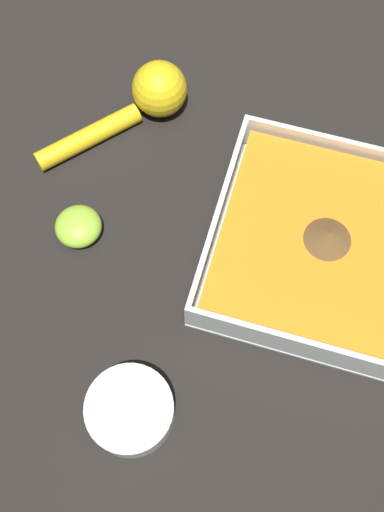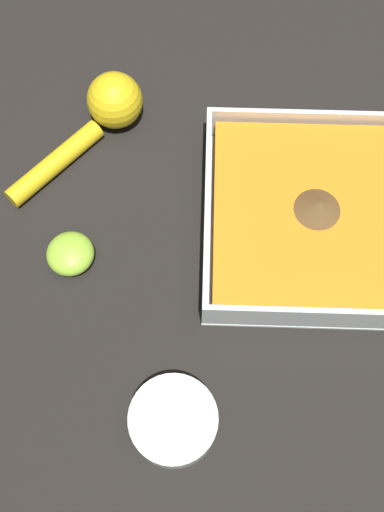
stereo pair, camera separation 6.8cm
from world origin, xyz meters
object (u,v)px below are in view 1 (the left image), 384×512
Objects in this scene: lemon_squeezer at (145,99)px; lemon_half at (78,226)px; square_dish at (323,247)px; spice_bowl at (131,411)px.

lemon_squeezer is 3.19× the size of lemon_half.
square_dish is 0.28m from spice_bowl.
square_dish reaches higher than spice_bowl.
spice_bowl is 0.23m from lemon_half.
square_dish is at bearing -76.16° from lemon_squeezer.
spice_bowl is at bearing -33.15° from square_dish.
spice_bowl is (0.24, -0.15, -0.00)m from square_dish.
lemon_half is (0.19, -0.02, -0.02)m from lemon_squeezer.
square_dish reaches higher than lemon_half.
lemon_half is (-0.19, -0.13, -0.00)m from spice_bowl.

